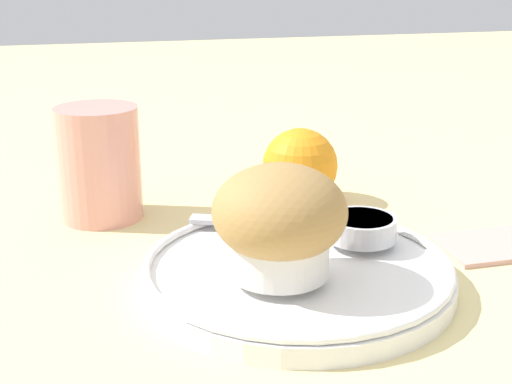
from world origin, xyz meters
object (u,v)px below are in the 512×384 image
object	(u,v)px
orange_fruit	(300,166)
butter_knife	(288,223)
muffin	(281,221)
juice_glass	(99,163)

from	to	relation	value
orange_fruit	butter_knife	bearing A→B (deg)	-112.51
muffin	orange_fruit	distance (m)	0.21
orange_fruit	juice_glass	distance (m)	0.18
muffin	juice_glass	size ratio (longest dim) A/B	0.89
muffin	orange_fruit	bearing A→B (deg)	68.35
butter_knife	muffin	bearing A→B (deg)	-88.37
muffin	butter_knife	bearing A→B (deg)	69.48
orange_fruit	juice_glass	xyz separation A→B (m)	(-0.18, 0.00, 0.01)
butter_knife	juice_glass	xyz separation A→B (m)	(-0.14, 0.11, 0.03)
butter_knife	orange_fruit	world-z (taller)	orange_fruit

